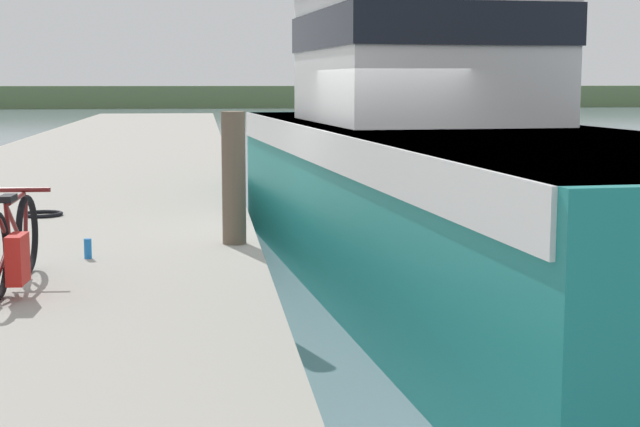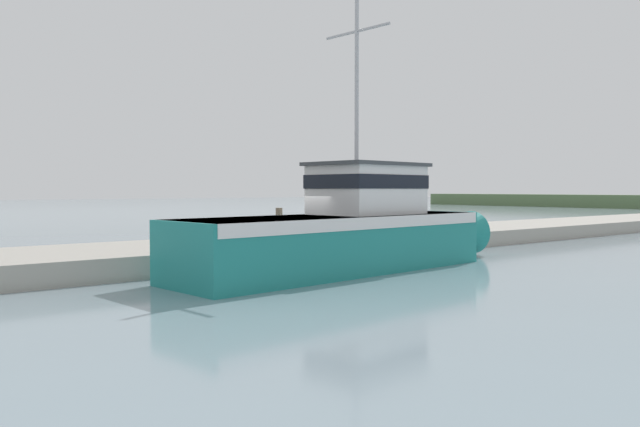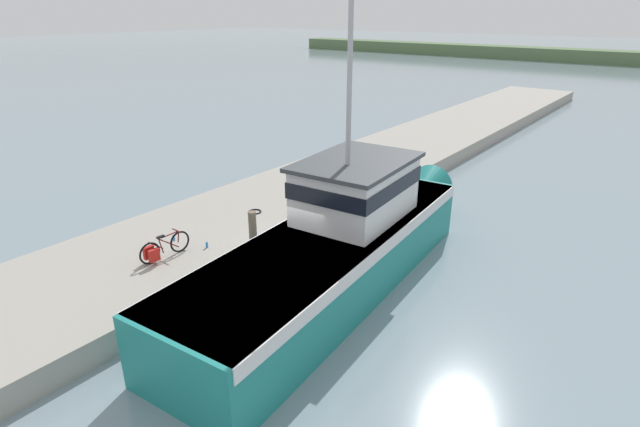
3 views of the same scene
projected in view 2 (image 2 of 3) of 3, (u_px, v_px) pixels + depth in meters
ground_plane at (319, 268)px, 21.58m from camera, size 320.00×320.00×0.00m
dock_pier at (258, 249)px, 24.54m from camera, size 5.66×80.00×0.73m
fishing_boat_main at (351, 229)px, 20.89m from camera, size 4.15×14.04×9.46m
bicycle_touring at (203, 236)px, 22.15m from camera, size 0.47×1.72×0.75m
mooring_post at (279, 227)px, 21.99m from camera, size 0.24×0.24×1.34m
hose_coil at (294, 238)px, 25.25m from camera, size 0.49×0.49×0.05m
water_bottle_by_bike at (217, 240)px, 23.45m from camera, size 0.07×0.07×0.19m
water_bottle_on_curb at (242, 242)px, 22.65m from camera, size 0.07×0.07×0.19m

